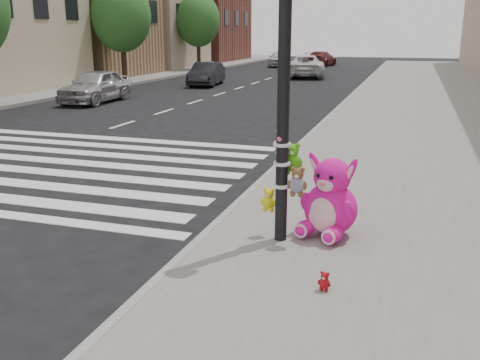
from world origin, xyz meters
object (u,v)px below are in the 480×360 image
at_px(signal_pole, 285,117).
at_px(red_teddy, 325,281).
at_px(car_dark_far, 206,74).
at_px(car_white_near, 306,66).
at_px(car_silver_far, 96,86).
at_px(pink_bunny, 330,202).

bearing_deg(signal_pole, red_teddy, -59.47).
bearing_deg(red_teddy, car_dark_far, 125.07).
bearing_deg(car_dark_far, car_white_near, 52.54).
distance_m(car_silver_far, car_dark_far, 8.32).
distance_m(signal_pole, car_silver_far, 16.88).
distance_m(pink_bunny, red_teddy, 1.72).
distance_m(red_teddy, car_silver_far, 18.36).
bearing_deg(pink_bunny, car_white_near, 119.84).
relative_size(car_silver_far, car_dark_far, 1.05).
relative_size(car_silver_far, car_white_near, 0.79).
xyz_separation_m(signal_pole, car_white_near, (-5.16, 28.01, -1.09)).
relative_size(car_dark_far, car_white_near, 0.75).
xyz_separation_m(pink_bunny, car_white_near, (-5.72, 27.67, 0.10)).
height_order(pink_bunny, car_dark_far, pink_bunny).
height_order(red_teddy, car_dark_far, car_dark_far).
bearing_deg(car_dark_far, signal_pole, -73.83).
height_order(pink_bunny, car_white_near, car_white_near).
height_order(red_teddy, car_white_near, car_white_near).
relative_size(signal_pole, red_teddy, 18.18).
xyz_separation_m(car_dark_far, car_white_near, (4.07, 7.09, 0.08)).
xyz_separation_m(car_silver_far, car_dark_far, (1.74, 8.13, -0.05)).
bearing_deg(signal_pole, pink_bunny, 31.59).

